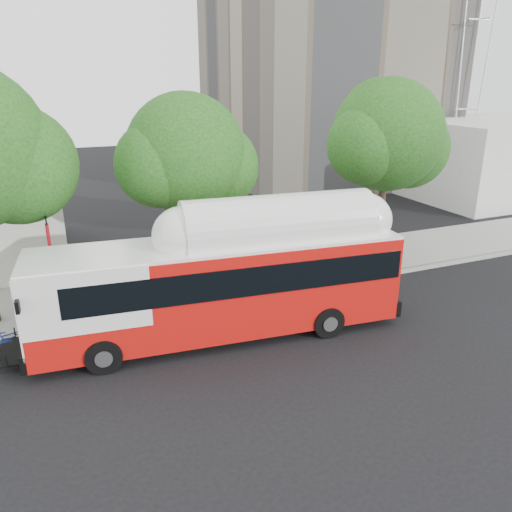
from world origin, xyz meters
The scene contains 8 objects.
ground centered at (0.00, 0.00, 0.00)m, with size 120.00×120.00×0.00m, color black.
sidewalk centered at (0.00, 6.50, 0.07)m, with size 60.00×5.00×0.15m, color gray.
curb_strip centered at (0.00, 3.90, 0.07)m, with size 60.00×0.30×0.15m, color gray.
red_curb_segment centered at (-3.00, 3.90, 0.08)m, with size 10.00×0.32×0.16m, color maroon.
street_tree_mid centered at (-0.59, 6.06, 5.91)m, with size 5.75×5.00×8.62m.
street_tree_right centered at (9.44, 5.86, 6.26)m, with size 6.21×5.40×9.18m.
transit_bus centered at (-1.06, 1.32, 1.95)m, with size 14.28×4.03×4.17m.
signal_pole centered at (-6.68, 4.38, 2.24)m, with size 0.12×0.41×4.37m.
Camera 1 is at (-6.41, -14.48, 9.06)m, focal length 35.00 mm.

